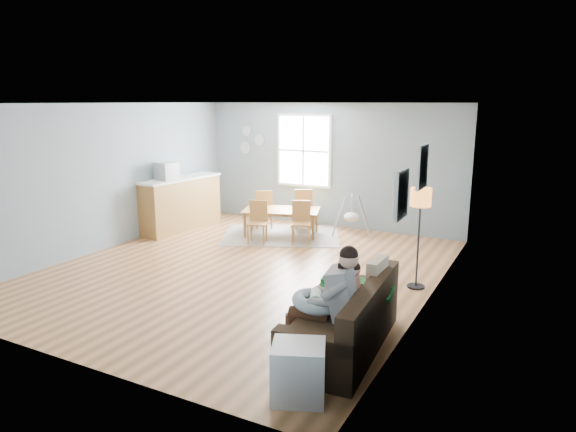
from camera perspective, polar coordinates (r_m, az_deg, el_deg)
The scene contains 22 objects.
room at distance 8.17m, azimuth -5.11°, elevation 10.42°, with size 8.40×9.40×3.90m.
window at distance 11.53m, azimuth 1.79°, elevation 7.26°, with size 1.32×0.08×1.62m.
pictures at distance 6.06m, azimuth 13.65°, elevation 3.93°, with size 0.05×1.34×0.74m.
wall_plates at distance 12.20m, azimuth -4.20°, elevation 8.37°, with size 0.67×0.02×0.66m.
sofa at distance 5.92m, azimuth 6.53°, elevation -11.90°, with size 0.97×2.00×0.79m.
green_throw at distance 6.43m, azimuth 7.68°, elevation -7.73°, with size 0.90×0.76×0.04m, color #166328.
beige_pillow at distance 6.17m, azimuth 9.87°, elevation -6.72°, with size 0.12×0.44×0.44m, color beige.
father at distance 5.55m, azimuth 4.52°, elevation -9.07°, with size 0.94×0.49×1.28m.
nursing_pillow at distance 5.62m, azimuth 3.09°, elevation -9.47°, with size 0.52×0.52×0.14m, color #A2BBCB.
infant at distance 5.63m, azimuth 3.14°, elevation -8.72°, with size 0.21×0.34×0.12m.
toddler at distance 5.96m, azimuth 6.48°, elevation -7.75°, with size 0.48×0.24×0.77m.
floor_lamp at distance 7.67m, azimuth 14.50°, elevation 1.12°, with size 0.30×0.30×1.51m.
storage_cube at distance 4.99m, azimuth 1.06°, elevation -16.90°, with size 0.62×0.59×0.54m.
rug at distance 10.69m, azimuth -0.75°, elevation -2.13°, with size 2.36×1.79×0.01m, color gray.
dining_table at distance 10.63m, azimuth -0.75°, elevation -0.73°, with size 1.55×0.87×0.55m, color brown.
chair_sw at distance 10.05m, azimuth -3.38°, elevation -0.41°, with size 0.48×0.48×0.83m.
chair_se at distance 9.99m, azimuth 1.44°, elevation -0.45°, with size 0.50×0.50×0.84m.
chair_nw at distance 11.19m, azimuth -2.67°, elevation 1.01°, with size 0.53×0.53×0.85m.
chair_ne at distance 11.12m, azimuth 1.70°, elevation 1.09°, with size 0.56×0.56×0.89m.
counter at distance 11.33m, azimuth -11.85°, elevation 1.41°, with size 0.76×2.07×1.14m.
monitor at distance 10.93m, azimuth -13.37°, elevation 4.88°, with size 0.44×0.43×0.36m.
baby_swing at distance 10.88m, azimuth 7.09°, elevation -0.02°, with size 1.01×1.02×0.81m.
Camera 1 is at (4.40, -6.87, 2.73)m, focal length 32.00 mm.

